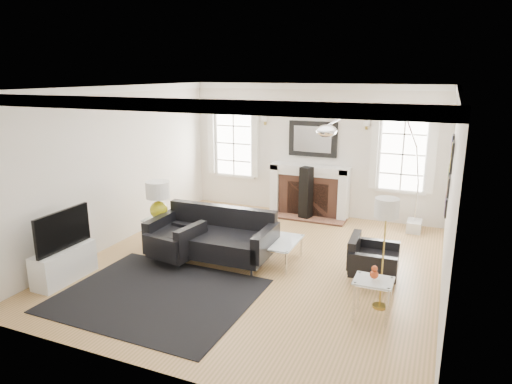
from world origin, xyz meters
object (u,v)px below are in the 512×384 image
at_px(sofa, 214,237).
at_px(armchair_left, 179,244).
at_px(armchair_right, 371,260).
at_px(fireplace, 309,191).
at_px(arc_floor_lamp, 374,164).
at_px(coffee_table, 272,241).
at_px(gourd_lamp, 158,197).

distance_m(sofa, armchair_left, 0.58).
relative_size(sofa, armchair_right, 2.55).
height_order(fireplace, sofa, fireplace).
bearing_deg(fireplace, sofa, -105.51).
distance_m(fireplace, arc_floor_lamp, 1.87).
relative_size(armchair_left, coffee_table, 1.06).
bearing_deg(coffee_table, armchair_right, -0.44).
height_order(armchair_left, coffee_table, armchair_left).
bearing_deg(sofa, arc_floor_lamp, 42.44).
height_order(sofa, gourd_lamp, gourd_lamp).
relative_size(armchair_right, gourd_lamp, 1.21).
relative_size(sofa, coffee_table, 2.43).
xyz_separation_m(armchair_left, coffee_table, (1.40, 0.60, 0.05)).
height_order(armchair_left, arc_floor_lamp, arc_floor_lamp).
bearing_deg(fireplace, armchair_right, -56.65).
xyz_separation_m(armchair_right, arc_floor_lamp, (-0.30, 1.83, 1.10)).
height_order(armchair_right, arc_floor_lamp, arc_floor_lamp).
relative_size(sofa, gourd_lamp, 3.09).
height_order(gourd_lamp, arc_floor_lamp, arc_floor_lamp).
xyz_separation_m(sofa, coffee_table, (0.95, 0.23, -0.02)).
bearing_deg(gourd_lamp, armchair_right, 1.27).
bearing_deg(armchair_left, gourd_lamp, 144.50).
bearing_deg(armchair_left, arc_floor_lamp, 41.96).
distance_m(sofa, armchair_right, 2.56).
xyz_separation_m(sofa, gourd_lamp, (-1.16, 0.14, 0.53)).
bearing_deg(fireplace, arc_floor_lamp, -29.58).
height_order(fireplace, gourd_lamp, gourd_lamp).
bearing_deg(sofa, armchair_right, 4.90).
xyz_separation_m(armchair_left, gourd_lamp, (-0.71, 0.50, 0.59)).
distance_m(armchair_left, coffee_table, 1.52).
xyz_separation_m(sofa, armchair_left, (-0.45, -0.37, -0.06)).
relative_size(coffee_table, arc_floor_lamp, 0.33).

